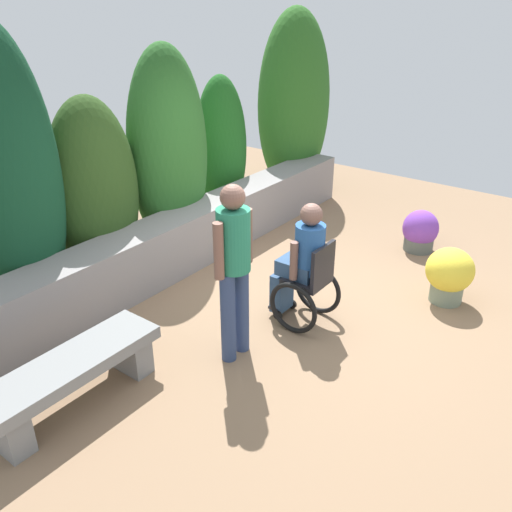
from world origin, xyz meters
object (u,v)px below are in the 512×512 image
person_in_wheelchair (304,268)px  flower_pot_purple_near (420,232)px  person_standing_companion (234,262)px  flower_pot_terracotta_by_wall (449,274)px  stone_bench (72,374)px

person_in_wheelchair → flower_pot_purple_near: size_ratio=2.37×
person_in_wheelchair → person_standing_companion: (-0.88, 0.19, 0.37)m
person_in_wheelchair → flower_pot_terracotta_by_wall: person_in_wheelchair is taller
person_standing_companion → flower_pot_terracotta_by_wall: 2.62m
stone_bench → person_in_wheelchair: size_ratio=1.17×
stone_bench → person_standing_companion: size_ratio=0.91×
stone_bench → flower_pot_purple_near: size_ratio=2.79×
person_standing_companion → flower_pot_purple_near: person_standing_companion is taller
stone_bench → person_in_wheelchair: (2.24, -0.82, 0.31)m
stone_bench → flower_pot_terracotta_by_wall: size_ratio=2.45×
stone_bench → person_standing_companion: 1.64m
person_standing_companion → person_in_wheelchair: bearing=-15.5°
flower_pot_purple_near → stone_bench: bearing=166.3°
person_in_wheelchair → flower_pot_terracotta_by_wall: size_ratio=2.09×
person_standing_companion → flower_pot_purple_near: 3.42m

